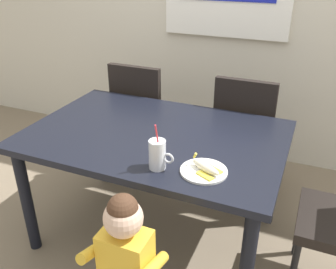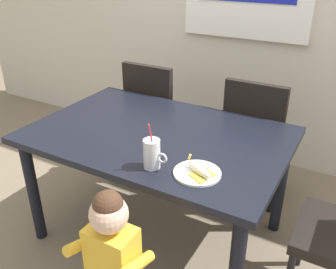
{
  "view_description": "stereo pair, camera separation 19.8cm",
  "coord_description": "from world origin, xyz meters",
  "px_view_note": "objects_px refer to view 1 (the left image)",
  "views": [
    {
      "loc": [
        0.82,
        -1.73,
        1.71
      ],
      "look_at": [
        0.13,
        -0.1,
        0.82
      ],
      "focal_mm": 38.81,
      "sensor_mm": 36.0,
      "label": 1
    },
    {
      "loc": [
        1.0,
        -1.64,
        1.71
      ],
      "look_at": [
        0.13,
        -0.1,
        0.82
      ],
      "focal_mm": 38.81,
      "sensor_mm": 36.0,
      "label": 2
    }
  ],
  "objects_px": {
    "dining_chair_left": "(142,113)",
    "peeled_banana": "(206,168)",
    "toddler_standing": "(126,254)",
    "dining_chair_right": "(245,130)",
    "snack_plate": "(204,171)",
    "milk_cup": "(158,156)",
    "dining_table": "(155,147)"
  },
  "relations": [
    {
      "from": "dining_chair_right",
      "to": "milk_cup",
      "type": "distance_m",
      "value": 1.1
    },
    {
      "from": "toddler_standing",
      "to": "dining_table",
      "type": "bearing_deg",
      "value": 104.48
    },
    {
      "from": "dining_table",
      "to": "dining_chair_right",
      "type": "distance_m",
      "value": 0.81
    },
    {
      "from": "dining_table",
      "to": "peeled_banana",
      "type": "distance_m",
      "value": 0.52
    },
    {
      "from": "dining_chair_right",
      "to": "peeled_banana",
      "type": "xyz_separation_m",
      "value": [
        0.01,
        -1.0,
        0.25
      ]
    },
    {
      "from": "dining_chair_left",
      "to": "toddler_standing",
      "type": "bearing_deg",
      "value": 113.93
    },
    {
      "from": "dining_chair_right",
      "to": "milk_cup",
      "type": "relative_size",
      "value": 3.84
    },
    {
      "from": "dining_table",
      "to": "dining_chair_left",
      "type": "xyz_separation_m",
      "value": [
        -0.44,
        0.69,
        -0.13
      ]
    },
    {
      "from": "snack_plate",
      "to": "milk_cup",
      "type": "bearing_deg",
      "value": -166.81
    },
    {
      "from": "dining_chair_left",
      "to": "milk_cup",
      "type": "distance_m",
      "value": 1.24
    },
    {
      "from": "toddler_standing",
      "to": "milk_cup",
      "type": "xyz_separation_m",
      "value": [
        -0.01,
        0.36,
        0.3
      ]
    },
    {
      "from": "milk_cup",
      "to": "peeled_banana",
      "type": "distance_m",
      "value": 0.24
    },
    {
      "from": "toddler_standing",
      "to": "peeled_banana",
      "type": "height_order",
      "value": "peeled_banana"
    },
    {
      "from": "dining_table",
      "to": "peeled_banana",
      "type": "height_order",
      "value": "peeled_banana"
    },
    {
      "from": "dining_chair_left",
      "to": "dining_chair_right",
      "type": "xyz_separation_m",
      "value": [
        0.84,
        0.0,
        0.0
      ]
    },
    {
      "from": "snack_plate",
      "to": "toddler_standing",
      "type": "bearing_deg",
      "value": -117.14
    },
    {
      "from": "milk_cup",
      "to": "peeled_banana",
      "type": "relative_size",
      "value": 1.46
    },
    {
      "from": "dining_chair_right",
      "to": "peeled_banana",
      "type": "relative_size",
      "value": 5.59
    },
    {
      "from": "dining_chair_right",
      "to": "toddler_standing",
      "type": "xyz_separation_m",
      "value": [
        -0.22,
        -1.4,
        -0.02
      ]
    },
    {
      "from": "toddler_standing",
      "to": "snack_plate",
      "type": "relative_size",
      "value": 3.64
    },
    {
      "from": "dining_chair_left",
      "to": "milk_cup",
      "type": "relative_size",
      "value": 3.84
    },
    {
      "from": "toddler_standing",
      "to": "dining_chair_right",
      "type": "bearing_deg",
      "value": 81.22
    },
    {
      "from": "dining_chair_right",
      "to": "dining_table",
      "type": "bearing_deg",
      "value": 60.02
    },
    {
      "from": "milk_cup",
      "to": "peeled_banana",
      "type": "bearing_deg",
      "value": 10.73
    },
    {
      "from": "toddler_standing",
      "to": "peeled_banana",
      "type": "relative_size",
      "value": 4.88
    },
    {
      "from": "dining_chair_right",
      "to": "toddler_standing",
      "type": "height_order",
      "value": "dining_chair_right"
    },
    {
      "from": "dining_chair_right",
      "to": "peeled_banana",
      "type": "distance_m",
      "value": 1.03
    },
    {
      "from": "toddler_standing",
      "to": "dining_chair_left",
      "type": "bearing_deg",
      "value": 113.93
    },
    {
      "from": "dining_chair_left",
      "to": "peeled_banana",
      "type": "xyz_separation_m",
      "value": [
        0.85,
        -0.99,
        0.25
      ]
    },
    {
      "from": "dining_chair_left",
      "to": "milk_cup",
      "type": "bearing_deg",
      "value": 120.63
    },
    {
      "from": "dining_table",
      "to": "dining_chair_right",
      "type": "xyz_separation_m",
      "value": [
        0.4,
        0.69,
        -0.13
      ]
    },
    {
      "from": "dining_chair_right",
      "to": "snack_plate",
      "type": "height_order",
      "value": "dining_chair_right"
    }
  ]
}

